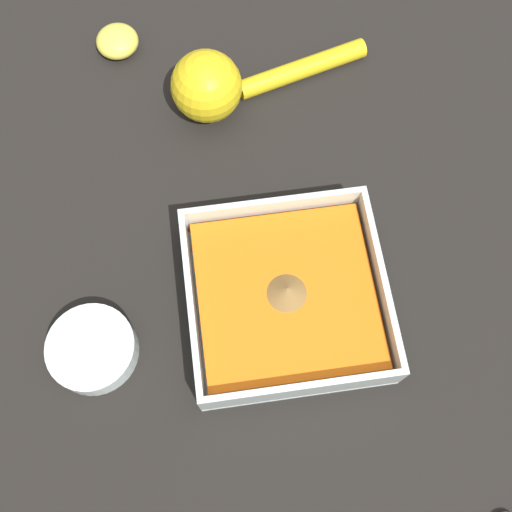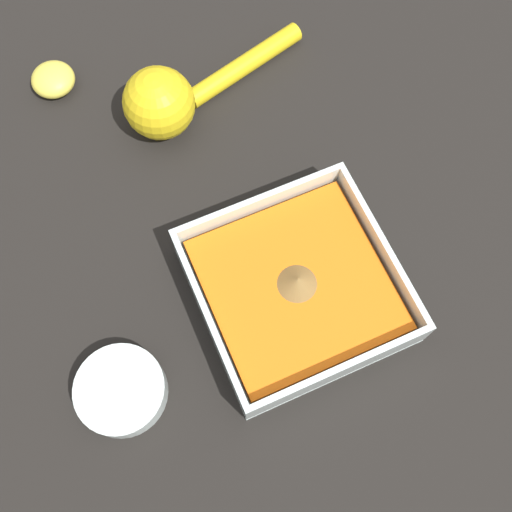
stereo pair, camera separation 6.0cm
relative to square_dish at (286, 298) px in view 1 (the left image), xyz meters
name	(u,v)px [view 1 (the left image)]	position (x,y,z in m)	size (l,w,h in m)	color
ground_plane	(246,270)	(0.03, -0.04, -0.02)	(4.00, 4.00, 0.00)	black
square_dish	(286,298)	(0.00, 0.00, 0.00)	(0.19, 0.19, 0.05)	silver
spice_bowl	(93,349)	(0.19, 0.02, -0.01)	(0.08, 0.08, 0.03)	silver
lemon_squeezer	(220,84)	(0.03, -0.25, 0.02)	(0.23, 0.10, 0.08)	yellow
lemon_half	(117,41)	(0.15, -0.34, 0.00)	(0.05, 0.05, 0.03)	#EFDB4C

